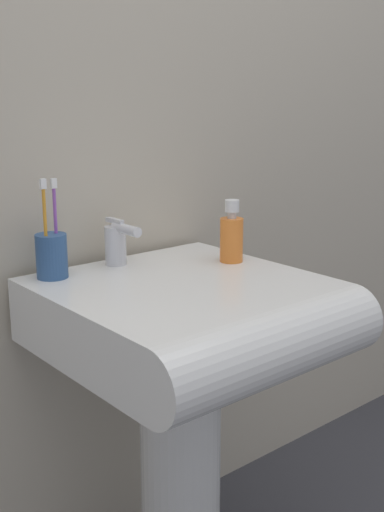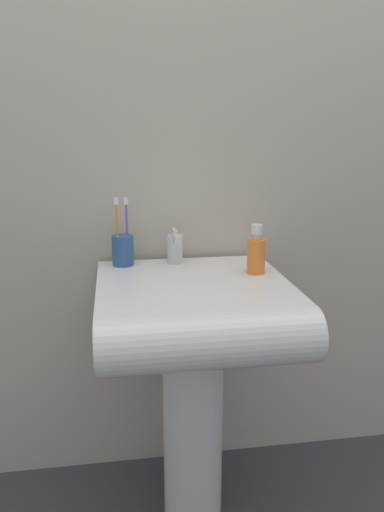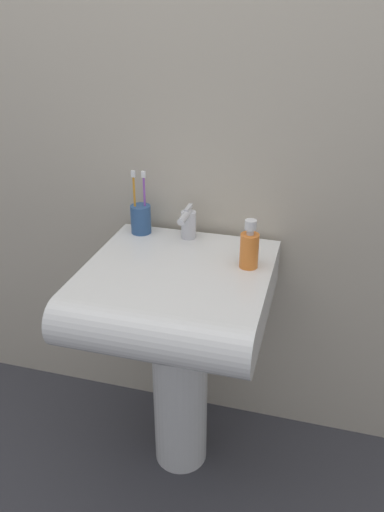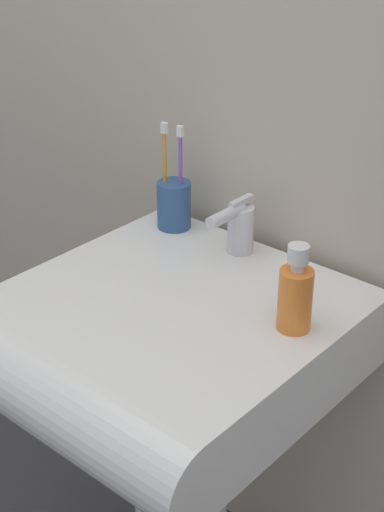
{
  "view_description": "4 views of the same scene",
  "coord_description": "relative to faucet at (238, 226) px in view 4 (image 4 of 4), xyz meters",
  "views": [
    {
      "loc": [
        -0.78,
        -0.97,
        1.11
      ],
      "look_at": [
        0.02,
        -0.01,
        0.79
      ],
      "focal_mm": 45.0,
      "sensor_mm": 36.0,
      "label": 1
    },
    {
      "loc": [
        -0.2,
        -1.27,
        1.15
      ],
      "look_at": [
        -0.01,
        -0.03,
        0.81
      ],
      "focal_mm": 35.0,
      "sensor_mm": 36.0,
      "label": 2
    },
    {
      "loc": [
        0.37,
        -1.18,
        1.39
      ],
      "look_at": [
        0.04,
        0.01,
        0.77
      ],
      "focal_mm": 35.0,
      "sensor_mm": 36.0,
      "label": 3
    },
    {
      "loc": [
        0.73,
        -0.81,
        1.4
      ],
      "look_at": [
        0.01,
        0.02,
        0.81
      ],
      "focal_mm": 55.0,
      "sensor_mm": 36.0,
      "label": 4
    }
  ],
  "objects": [
    {
      "name": "sink_pedestal",
      "position": [
        0.03,
        -0.19,
        -0.49
      ],
      "size": [
        0.17,
        0.17,
        0.6
      ],
      "primitive_type": "cylinder",
      "color": "white",
      "rests_on": "ground"
    },
    {
      "name": "faucet",
      "position": [
        0.0,
        0.0,
        0.0
      ],
      "size": [
        0.05,
        0.11,
        0.1
      ],
      "color": "silver",
      "rests_on": "sink_basin"
    },
    {
      "name": "sink_basin",
      "position": [
        0.03,
        -0.24,
        -0.12
      ],
      "size": [
        0.52,
        0.55,
        0.13
      ],
      "color": "white",
      "rests_on": "sink_pedestal"
    },
    {
      "name": "toothbrush_cup",
      "position": [
        -0.16,
        0.0,
        -0.0
      ],
      "size": [
        0.06,
        0.06,
        0.21
      ],
      "color": "#2D5184",
      "rests_on": "sink_basin"
    },
    {
      "name": "soap_bottle",
      "position": [
        0.21,
        -0.14,
        0.01
      ],
      "size": [
        0.05,
        0.05,
        0.14
      ],
      "color": "orange",
      "rests_on": "sink_basin"
    }
  ]
}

